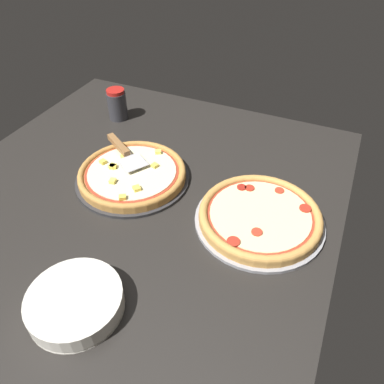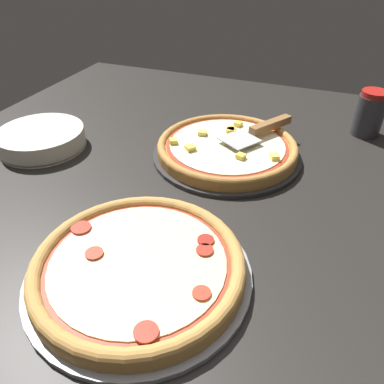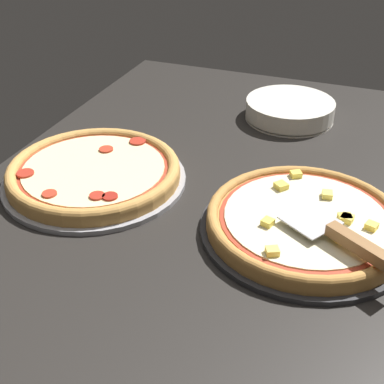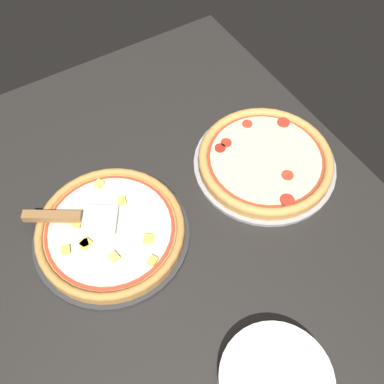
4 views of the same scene
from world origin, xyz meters
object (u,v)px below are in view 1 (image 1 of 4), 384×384
(serving_spatula, at_px, (121,148))
(parmesan_shaker, at_px, (117,104))
(pizza_back, at_px, (260,215))
(plate_stack, at_px, (75,302))
(pizza_front, at_px, (132,173))

(serving_spatula, xyz_separation_m, parmesan_shaker, (-0.25, -0.18, 0.01))
(pizza_back, relative_size, parmesan_shaker, 2.83)
(pizza_back, xyz_separation_m, plate_stack, (0.44, -0.31, -0.00))
(pizza_front, distance_m, serving_spatula, 0.11)
(plate_stack, relative_size, parmesan_shaker, 1.78)
(pizza_front, bearing_deg, plate_stack, 15.38)
(pizza_back, bearing_deg, pizza_front, -92.59)
(serving_spatula, bearing_deg, pizza_back, 79.79)
(serving_spatula, height_order, plate_stack, serving_spatula)
(pizza_back, bearing_deg, plate_stack, -34.54)
(pizza_front, xyz_separation_m, pizza_back, (0.02, 0.43, -0.00))
(pizza_front, xyz_separation_m, plate_stack, (0.46, 0.13, -0.00))
(pizza_front, bearing_deg, parmesan_shaker, -141.24)
(plate_stack, xyz_separation_m, parmesan_shaker, (-0.79, -0.39, 0.04))
(parmesan_shaker, bearing_deg, pizza_back, 63.66)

